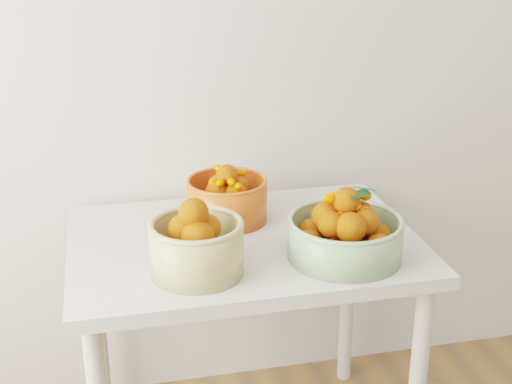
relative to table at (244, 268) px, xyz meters
The scene contains 4 objects.
table is the anchor object (origin of this frame).
bowl_cream 0.30m from the table, 132.42° to the right, with size 0.27×0.27×0.21m.
bowl_green 0.34m from the table, 35.66° to the right, with size 0.37×0.37×0.20m.
bowl_orange 0.22m from the table, 97.91° to the left, with size 0.32×0.32×0.18m.
Camera 1 is at (-0.66, -0.23, 1.63)m, focal length 50.00 mm.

